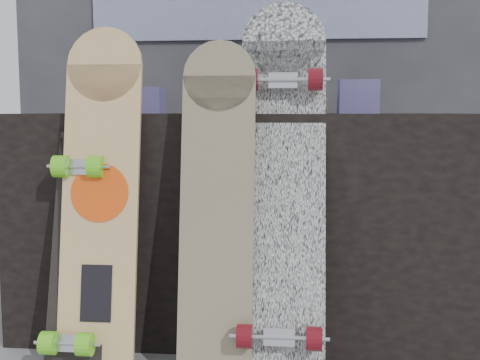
# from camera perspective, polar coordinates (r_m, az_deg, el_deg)

# --- Properties ---
(vendor_table) EXTENTS (1.60, 0.60, 0.80)m
(vendor_table) POSITION_cam_1_polar(r_m,az_deg,el_deg) (2.25, 0.24, -3.94)
(vendor_table) COLOR black
(vendor_table) RESTS_ON ground
(booth) EXTENTS (2.40, 0.22, 2.20)m
(booth) POSITION_cam_1_polar(r_m,az_deg,el_deg) (3.07, 1.70, 12.03)
(booth) COLOR #303035
(booth) RESTS_ON ground
(merch_box_purple) EXTENTS (0.18, 0.12, 0.10)m
(merch_box_purple) POSITION_cam_1_polar(r_m,az_deg,el_deg) (2.38, -9.45, 7.45)
(merch_box_purple) COLOR navy
(merch_box_purple) RESTS_ON vendor_table
(merch_box_small) EXTENTS (0.14, 0.14, 0.12)m
(merch_box_small) POSITION_cam_1_polar(r_m,az_deg,el_deg) (2.25, 11.11, 7.74)
(merch_box_small) COLOR navy
(merch_box_small) RESTS_ON vendor_table
(merch_box_flat) EXTENTS (0.22, 0.10, 0.06)m
(merch_box_flat) POSITION_cam_1_polar(r_m,az_deg,el_deg) (2.32, 5.58, 7.04)
(merch_box_flat) COLOR #D1B78C
(merch_box_flat) RESTS_ON vendor_table
(longboard_geisha) EXTENTS (0.24, 0.22, 1.08)m
(longboard_geisha) POSITION_cam_1_polar(r_m,az_deg,el_deg) (1.93, -13.07, -0.73)
(longboard_geisha) COLOR tan
(longboard_geisha) RESTS_ON ground
(longboard_celtic) EXTENTS (0.22, 0.20, 1.03)m
(longboard_celtic) POSITION_cam_1_polar(r_m,az_deg,el_deg) (1.81, -2.19, -1.79)
(longboard_celtic) COLOR #CDBA8C
(longboard_celtic) RESTS_ON ground
(longboard_cascadia) EXTENTS (0.27, 0.40, 1.17)m
(longboard_cascadia) POSITION_cam_1_polar(r_m,az_deg,el_deg) (1.86, 4.00, 0.28)
(longboard_cascadia) COLOR white
(longboard_cascadia) RESTS_ON ground
(skateboard_dark) EXTENTS (0.18, 0.29, 0.81)m
(skateboard_dark) POSITION_cam_1_polar(r_m,az_deg,el_deg) (1.96, -15.03, -5.32)
(skateboard_dark) COLOR black
(skateboard_dark) RESTS_ON ground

